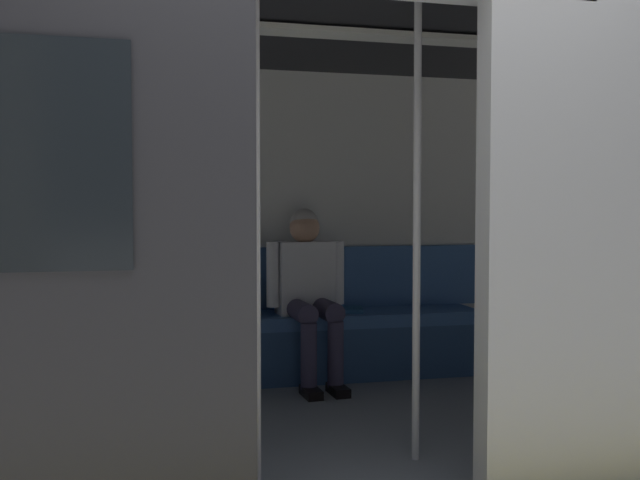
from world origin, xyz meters
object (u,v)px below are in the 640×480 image
Objects in this scene: person_seated at (308,283)px; book at (352,309)px; grab_pole_far at (417,230)px; train_car at (300,149)px; grab_pole_door at (256,232)px; handbag at (241,303)px; bench_seat at (281,331)px.

person_seated is 5.41× the size of book.
person_seated is at bearing -82.41° from grab_pole_far.
grab_pole_far is (-0.44, 0.60, -0.42)m from train_car.
grab_pole_door is 0.77m from grab_pole_far.
grab_pole_door reaches higher than person_seated.
train_car is 24.62× the size of handbag.
grab_pole_door reaches higher than book.
grab_pole_far reaches higher than person_seated.
person_seated is at bearing -109.12° from grab_pole_door.
grab_pole_door is at bearing 70.88° from person_seated.
person_seated is 0.48m from handbag.
train_car reaches higher than book.
handbag is (0.27, -0.06, 0.19)m from bench_seat.
person_seated is 0.41m from book.
handbag is (0.21, -1.02, -0.96)m from train_car.
train_car is 0.85m from grab_pole_far.
grab_pole_door is at bearing 86.19° from handbag.
book is 1.72m from grab_pole_far.
grab_pole_far is at bearing 97.59° from person_seated.
train_car is 1.41m from handbag.
grab_pole_far is at bearing -171.03° from grab_pole_door.
book is at bearing -94.80° from grab_pole_far.
bench_seat is at bearing -76.21° from grab_pole_far.
book is at bearing -119.55° from train_car.
train_car reaches higher than grab_pole_door.
handbag is 0.79m from book.
train_car is 29.09× the size of book.
person_seated is at bearing -104.55° from train_car.
train_car is 1.25m from person_seated.
handbag is 0.12× the size of grab_pole_far.
grab_pole_door and grab_pole_far have the same top height.
grab_pole_far reaches higher than bench_seat.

